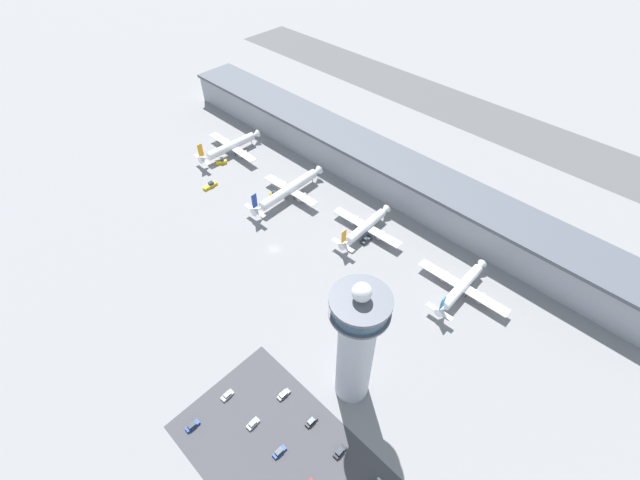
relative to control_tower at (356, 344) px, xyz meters
name	(u,v)px	position (x,y,z in m)	size (l,w,h in m)	color
ground_plane	(274,249)	(-66.75, 24.31, -27.33)	(1000.00, 1000.00, 0.00)	gray
terminal_building	(376,166)	(-66.75, 94.31, -18.14)	(274.34, 25.00, 18.18)	#9399A3
runway_strip	(472,114)	(-66.75, 192.81, -27.33)	(411.50, 44.00, 0.01)	#515154
control_tower	(356,344)	(0.00, 0.00, 0.00)	(16.76, 16.76, 53.90)	#ADB2BC
parking_lot_surface	(280,454)	(-1.51, -30.79, -27.32)	(64.00, 40.00, 0.01)	#424247
airplane_gate_alpha	(231,146)	(-140.06, 57.46, -22.55)	(38.65, 39.44, 14.21)	white
airplane_gate_bravo	(289,190)	(-88.38, 53.59, -22.48)	(33.38, 45.80, 14.65)	silver
airplane_gate_charlie	(366,227)	(-44.70, 60.28, -23.33)	(36.13, 34.00, 12.78)	silver
airplane_gate_delta	(462,287)	(4.64, 60.19, -23.48)	(38.71, 34.35, 12.12)	white
service_truck_catering	(221,162)	(-136.68, 47.74, -26.24)	(5.05, 6.37, 3.11)	black
service_truck_fuel	(275,195)	(-93.87, 49.09, -26.23)	(5.73, 2.66, 3.16)	black
service_truck_baggage	(366,240)	(-41.06, 56.46, -26.47)	(2.60, 5.82, 2.49)	black
service_truck_water	(210,185)	(-123.62, 31.14, -26.44)	(2.50, 7.84, 2.58)	black
car_green_van	(227,395)	(-27.21, -30.70, -26.76)	(1.97, 4.30, 1.46)	black
car_yellow_taxi	(311,422)	(-1.40, -17.45, -26.77)	(1.75, 4.23, 1.44)	black
car_grey_coupe	(284,395)	(-14.17, -17.59, -26.77)	(1.90, 4.67, 1.44)	black
car_silver_sedan	(253,424)	(-14.02, -30.70, -26.75)	(2.06, 4.31, 1.49)	black
car_maroon_suv	(279,452)	(-1.90, -30.46, -26.76)	(1.86, 4.49, 1.47)	black
car_red_hatchback	(340,452)	(11.06, -17.84, -26.72)	(1.96, 4.47, 1.56)	black
car_navy_sedan	(192,426)	(-27.06, -44.26, -26.71)	(1.92, 4.55, 1.58)	black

